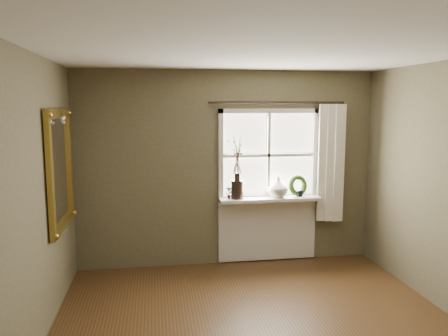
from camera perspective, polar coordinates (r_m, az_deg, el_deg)
ceiling at (r=3.60m, az=6.75°, el=15.50°), size 4.50×4.50×0.00m
wall_back at (r=5.87m, az=0.43°, el=-0.06°), size 4.00×0.10×2.60m
wall_left at (r=3.70m, az=-26.07°, el=-5.76°), size 0.10×4.50×2.60m
window_frame at (r=5.90m, az=5.82°, el=1.69°), size 1.36×0.06×1.24m
window_sill at (r=5.89m, az=6.01°, el=-4.04°), size 1.36×0.26×0.04m
window_apron at (r=6.10m, az=5.68°, el=-7.87°), size 1.36×0.04×0.88m
dark_jug at (r=5.76m, az=1.74°, el=-2.82°), size 0.20×0.20×0.25m
cream_vase at (r=5.89m, az=7.08°, el=-2.49°), size 0.27×0.27×0.28m
wreath at (r=6.01m, az=9.61°, el=-2.57°), size 0.32×0.22×0.30m
potted_plant_left at (r=5.75m, az=0.62°, el=-3.24°), size 0.10×0.09×0.17m
potted_plant_right at (r=5.99m, az=10.04°, el=-2.85°), size 0.12×0.11×0.18m
curtain at (r=6.09m, az=13.71°, el=0.62°), size 0.36×0.12×1.59m
curtain_rod at (r=5.83m, az=7.03°, el=8.49°), size 1.84×0.03×0.03m
gilt_mirror at (r=4.99m, az=-20.59°, el=-0.13°), size 0.10×1.08×1.28m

